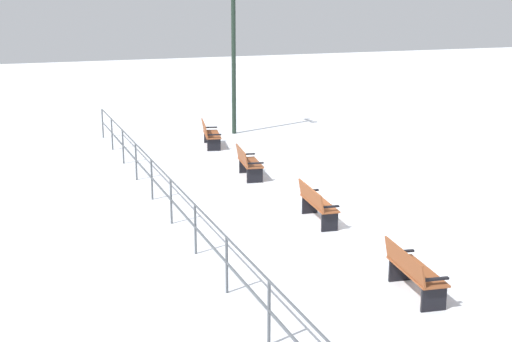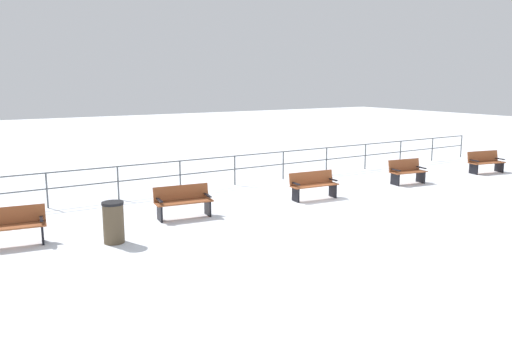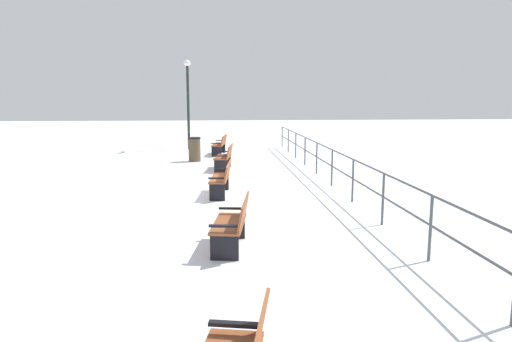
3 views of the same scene
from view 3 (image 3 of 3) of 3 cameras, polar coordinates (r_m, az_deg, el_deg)
ground_plane at (r=12.23m, az=-4.22°, el=-2.96°), size 80.00×80.00×0.00m
bench_nearest at (r=20.82m, az=-4.40°, el=3.29°), size 0.74×1.73×0.87m
bench_second at (r=16.47m, az=-3.84°, el=1.75°), size 0.73×1.60×0.87m
bench_third at (r=12.14m, az=-4.17°, el=-0.82°), size 0.62×1.62×0.86m
bench_fourth at (r=7.86m, az=-2.82°, el=-6.42°), size 0.74×1.42×0.87m
lamppost_near at (r=23.15m, az=-8.36°, el=10.05°), size 0.29×0.91×4.30m
waterfront_railing at (r=12.54m, az=10.47°, el=0.57°), size 0.05×23.12×1.07m
trash_bin at (r=18.72m, az=-7.55°, el=2.66°), size 0.50×0.50×0.97m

